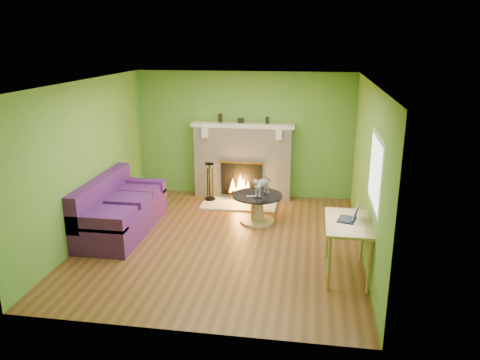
# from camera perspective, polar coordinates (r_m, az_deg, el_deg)

# --- Properties ---
(floor) EXTENTS (5.00, 5.00, 0.00)m
(floor) POSITION_cam_1_polar(r_m,az_deg,el_deg) (7.82, -2.20, -7.51)
(floor) COLOR brown
(floor) RESTS_ON ground
(ceiling) EXTENTS (5.00, 5.00, 0.00)m
(ceiling) POSITION_cam_1_polar(r_m,az_deg,el_deg) (7.15, -2.44, 11.82)
(ceiling) COLOR white
(ceiling) RESTS_ON wall_back
(wall_back) EXTENTS (5.00, 0.00, 5.00)m
(wall_back) POSITION_cam_1_polar(r_m,az_deg,el_deg) (9.78, 0.52, 5.52)
(wall_back) COLOR #5B9631
(wall_back) RESTS_ON floor
(wall_front) EXTENTS (5.00, 0.00, 5.00)m
(wall_front) POSITION_cam_1_polar(r_m,az_deg,el_deg) (5.08, -7.77, -5.63)
(wall_front) COLOR #5B9631
(wall_front) RESTS_ON floor
(wall_left) EXTENTS (0.00, 5.00, 5.00)m
(wall_left) POSITION_cam_1_polar(r_m,az_deg,el_deg) (8.11, -18.12, 2.28)
(wall_left) COLOR #5B9631
(wall_left) RESTS_ON floor
(wall_right) EXTENTS (0.00, 5.00, 5.00)m
(wall_right) POSITION_cam_1_polar(r_m,az_deg,el_deg) (7.30, 15.30, 0.94)
(wall_right) COLOR #5B9631
(wall_right) RESTS_ON floor
(window_frame) EXTENTS (0.00, 1.20, 1.20)m
(window_frame) POSITION_cam_1_polar(r_m,az_deg,el_deg) (6.37, 16.20, 0.91)
(window_frame) COLOR silver
(window_frame) RESTS_ON wall_right
(window_pane) EXTENTS (0.00, 1.06, 1.06)m
(window_pane) POSITION_cam_1_polar(r_m,az_deg,el_deg) (6.37, 16.13, 0.91)
(window_pane) COLOR white
(window_pane) RESTS_ON wall_right
(fireplace) EXTENTS (2.10, 0.46, 1.58)m
(fireplace) POSITION_cam_1_polar(r_m,az_deg,el_deg) (9.72, 0.35, 2.25)
(fireplace) COLOR beige
(fireplace) RESTS_ON floor
(hearth) EXTENTS (1.50, 0.75, 0.03)m
(hearth) POSITION_cam_1_polar(r_m,az_deg,el_deg) (9.46, -0.12, -2.97)
(hearth) COLOR beige
(hearth) RESTS_ON floor
(mantel) EXTENTS (2.10, 0.28, 0.08)m
(mantel) POSITION_cam_1_polar(r_m,az_deg,el_deg) (9.53, 0.34, 6.69)
(mantel) COLOR beige
(mantel) RESTS_ON fireplace
(sofa) EXTENTS (0.96, 2.12, 0.95)m
(sofa) POSITION_cam_1_polar(r_m,az_deg,el_deg) (8.36, -14.62, -3.70)
(sofa) COLOR #481759
(sofa) RESTS_ON floor
(coffee_table) EXTENTS (0.91, 0.91, 0.52)m
(coffee_table) POSITION_cam_1_polar(r_m,az_deg,el_deg) (8.54, 2.12, -3.21)
(coffee_table) COLOR tan
(coffee_table) RESTS_ON floor
(desk) EXTENTS (0.63, 1.08, 0.80)m
(desk) POSITION_cam_1_polar(r_m,az_deg,el_deg) (6.70, 13.05, -5.73)
(desk) COLOR tan
(desk) RESTS_ON floor
(cat) EXTENTS (0.44, 0.58, 0.34)m
(cat) POSITION_cam_1_polar(r_m,az_deg,el_deg) (8.45, 2.73, -0.63)
(cat) COLOR slate
(cat) RESTS_ON coffee_table
(remote_silver) EXTENTS (0.17, 0.06, 0.02)m
(remote_silver) POSITION_cam_1_polar(r_m,az_deg,el_deg) (8.36, 1.36, -1.99)
(remote_silver) COLOR #979699
(remote_silver) RESTS_ON coffee_table
(remote_black) EXTENTS (0.17, 0.07, 0.02)m
(remote_black) POSITION_cam_1_polar(r_m,az_deg,el_deg) (8.29, 2.13, -2.17)
(remote_black) COLOR black
(remote_black) RESTS_ON coffee_table
(laptop) EXTENTS (0.33, 0.36, 0.23)m
(laptop) POSITION_cam_1_polar(r_m,az_deg,el_deg) (6.66, 12.97, -3.89)
(laptop) COLOR black
(laptop) RESTS_ON desk
(fire_tools) EXTENTS (0.21, 0.21, 0.80)m
(fire_tools) POSITION_cam_1_polar(r_m,az_deg,el_deg) (9.58, -3.70, -0.14)
(fire_tools) COLOR black
(fire_tools) RESTS_ON hearth
(mantel_vase_left) EXTENTS (0.08, 0.08, 0.18)m
(mantel_vase_left) POSITION_cam_1_polar(r_m,az_deg,el_deg) (9.62, -2.42, 7.56)
(mantel_vase_left) COLOR black
(mantel_vase_left) RESTS_ON mantel
(mantel_vase_right) EXTENTS (0.07, 0.07, 0.14)m
(mantel_vase_right) POSITION_cam_1_polar(r_m,az_deg,el_deg) (9.49, 3.34, 7.28)
(mantel_vase_right) COLOR black
(mantel_vase_right) RESTS_ON mantel
(mantel_box) EXTENTS (0.12, 0.08, 0.10)m
(mantel_box) POSITION_cam_1_polar(r_m,az_deg,el_deg) (9.56, 0.10, 7.26)
(mantel_box) COLOR black
(mantel_box) RESTS_ON mantel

